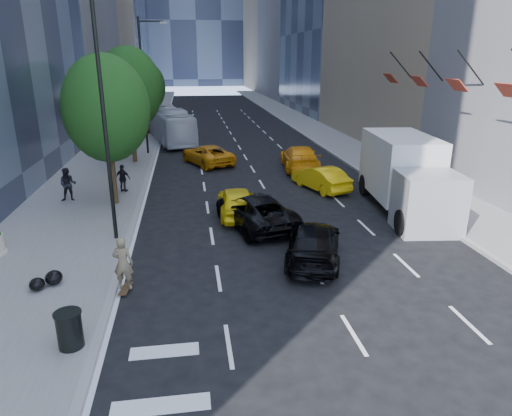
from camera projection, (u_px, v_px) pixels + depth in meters
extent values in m
plane|color=black|center=(288.00, 273.00, 16.36)|extent=(160.00, 160.00, 0.00)
cube|color=slate|center=(128.00, 138.00, 43.22)|extent=(6.00, 120.00, 0.15)
cube|color=slate|center=(321.00, 133.00, 45.90)|extent=(4.00, 120.00, 0.15)
cylinder|color=black|center=(104.00, 118.00, 17.57)|extent=(0.16, 0.16, 10.00)
cylinder|color=black|center=(143.00, 88.00, 34.47)|extent=(0.16, 0.16, 10.00)
cylinder|color=black|center=(151.00, 21.00, 33.11)|extent=(1.80, 0.12, 0.12)
cube|color=#99998C|center=(164.00, 23.00, 33.27)|extent=(0.50, 0.22, 0.15)
cylinder|color=#312113|center=(113.00, 173.00, 23.25)|extent=(0.30, 0.30, 3.15)
ellipsoid|color=#0E340E|center=(106.00, 109.00, 22.22)|extent=(4.20, 4.20, 5.25)
cylinder|color=#312113|center=(133.00, 138.00, 32.60)|extent=(0.30, 0.30, 3.38)
ellipsoid|color=#0E340E|center=(129.00, 88.00, 31.50)|extent=(4.50, 4.50, 5.62)
cylinder|color=#312113|center=(147.00, 118.00, 44.87)|extent=(0.30, 0.30, 2.93)
ellipsoid|color=#0E340E|center=(145.00, 87.00, 43.92)|extent=(3.90, 3.90, 4.88)
cylinder|color=black|center=(159.00, 99.00, 52.13)|extent=(0.14, 0.14, 5.20)
imported|color=black|center=(158.00, 85.00, 51.63)|extent=(2.48, 0.53, 1.00)
cube|color=#973423|center=(509.00, 90.00, 19.70)|extent=(0.64, 1.30, 0.64)
cylinder|color=black|center=(471.00, 68.00, 23.27)|extent=(1.75, 0.08, 1.75)
cube|color=#973423|center=(457.00, 85.00, 23.45)|extent=(0.64, 1.30, 0.64)
cylinder|color=black|center=(431.00, 66.00, 27.03)|extent=(1.75, 0.08, 1.75)
cube|color=#973423|center=(419.00, 81.00, 27.21)|extent=(0.64, 1.30, 0.64)
cylinder|color=black|center=(401.00, 65.00, 30.78)|extent=(1.75, 0.08, 1.75)
cube|color=#973423|center=(391.00, 78.00, 30.96)|extent=(0.64, 1.30, 0.64)
imported|color=#756849|center=(123.00, 267.00, 14.80)|extent=(0.72, 0.53, 1.80)
imported|color=black|center=(255.00, 210.00, 20.76)|extent=(3.74, 5.76, 1.47)
imported|color=black|center=(314.00, 243.00, 17.25)|extent=(3.29, 5.14, 1.39)
imported|color=yellow|center=(237.00, 201.00, 22.07)|extent=(1.80, 4.29, 1.45)
imported|color=yellow|center=(321.00, 178.00, 26.46)|extent=(2.72, 4.44, 1.38)
imported|color=orange|center=(207.00, 155.00, 32.75)|extent=(4.11, 5.56, 1.40)
imported|color=#FFA00D|center=(300.00, 158.00, 31.24)|extent=(2.86, 5.79, 1.62)
imported|color=silver|center=(171.00, 125.00, 41.19)|extent=(4.64, 11.01, 2.99)
cube|color=silver|center=(400.00, 165.00, 23.33)|extent=(3.30, 5.51, 3.07)
cube|color=gray|center=(428.00, 203.00, 19.91)|extent=(2.86, 2.56, 2.62)
cylinder|color=black|center=(403.00, 223.00, 19.67)|extent=(0.52, 1.18, 1.14)
cylinder|color=black|center=(457.00, 222.00, 19.76)|extent=(0.52, 1.18, 1.14)
cylinder|color=black|center=(365.00, 185.00, 25.51)|extent=(0.52, 1.18, 1.14)
cylinder|color=black|center=(407.00, 184.00, 25.59)|extent=(0.52, 1.18, 1.14)
imported|color=black|center=(68.00, 184.00, 23.82)|extent=(0.89, 0.70, 1.78)
imported|color=black|center=(123.00, 178.00, 25.50)|extent=(0.98, 0.73, 1.55)
cylinder|color=black|center=(70.00, 330.00, 11.82)|extent=(0.65, 0.65, 0.97)
ellipsoid|color=black|center=(54.00, 278.00, 15.19)|extent=(0.56, 0.62, 0.48)
ellipsoid|color=black|center=(37.00, 284.00, 14.81)|extent=(0.49, 0.54, 0.42)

